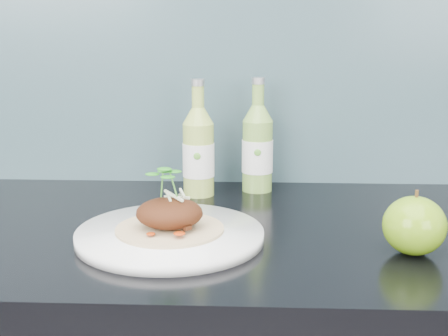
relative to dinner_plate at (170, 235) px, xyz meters
The scene contains 6 objects.
subway_backsplash 0.51m from the dinner_plate, 72.00° to the left, with size 4.00×0.02×0.70m, color #6B9AA8.
dinner_plate is the anchor object (origin of this frame).
pork_taco 0.04m from the dinner_plate, behind, with size 0.17×0.17×0.10m.
green_apple 0.36m from the dinner_plate, ahead, with size 0.11×0.11×0.09m.
cider_bottle_left 0.27m from the dinner_plate, 84.97° to the left, with size 0.07×0.07×0.22m.
cider_bottle_right 0.33m from the dinner_plate, 65.39° to the left, with size 0.08×0.08×0.22m.
Camera 1 is at (0.00, 0.73, 1.23)m, focal length 50.00 mm.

